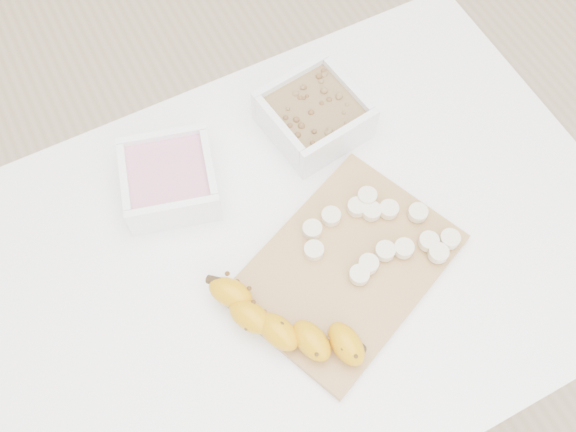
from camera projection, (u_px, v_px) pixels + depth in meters
name	position (u px, v px, depth m)	size (l,w,h in m)	color
ground	(293.00, 366.00, 1.64)	(3.50, 3.50, 0.00)	#C6AD89
table	(296.00, 272.00, 1.06)	(1.00, 0.70, 0.75)	white
bowl_yogurt	(170.00, 179.00, 0.99)	(0.17, 0.17, 0.07)	white
bowl_granola	(314.00, 115.00, 1.04)	(0.17, 0.17, 0.07)	white
cutting_board	(346.00, 267.00, 0.95)	(0.32, 0.23, 0.01)	#A8804C
banana	(289.00, 325.00, 0.88)	(0.06, 0.23, 0.04)	#CF8C08
banana_slices	(379.00, 233.00, 0.96)	(0.22, 0.16, 0.02)	beige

